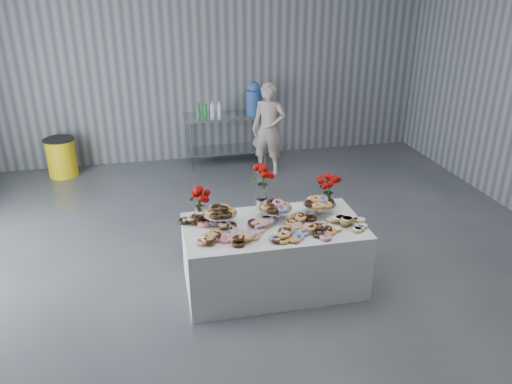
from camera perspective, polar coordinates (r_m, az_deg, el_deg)
ground at (r=5.52m, az=1.05°, el=-11.64°), size 9.00×9.00×0.00m
room_walls at (r=4.53m, az=-2.41°, el=16.69°), size 8.04×9.04×4.02m
display_table at (r=5.47m, az=2.01°, el=-7.27°), size 1.91×1.02×0.75m
prep_table at (r=8.95m, az=-3.36°, el=7.11°), size 1.50×0.60×0.90m
donut_mounds at (r=5.22m, az=2.21°, el=-3.61°), size 1.82×0.82×0.09m
cake_stand_left at (r=5.26m, az=-4.13°, el=-2.27°), size 0.36×0.36×0.17m
cake_stand_mid at (r=5.37m, az=2.22°, el=-1.69°), size 0.36×0.36×0.17m
cake_stand_right at (r=5.50m, az=7.29°, el=-1.21°), size 0.36×0.36×0.17m
danish_pile at (r=5.35m, az=10.29°, el=-3.17°), size 0.48×0.48×0.11m
bouquet_left at (r=5.27m, az=-6.49°, el=-0.47°), size 0.26×0.26×0.42m
bouquet_right at (r=5.61m, az=8.33°, el=1.01°), size 0.26×0.26×0.42m
bouquet_center at (r=5.42m, az=0.73°, el=1.39°), size 0.26×0.26×0.57m
water_jug at (r=8.90m, az=-0.21°, el=10.59°), size 0.28×0.28×0.55m
drink_bottles at (r=8.69m, az=-5.42°, el=9.39°), size 0.54×0.08×0.27m
person at (r=8.42m, az=1.45°, el=7.20°), size 0.67×0.57×1.56m
trash_barrel at (r=9.05m, az=-21.35°, el=3.72°), size 0.51×0.51×0.66m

